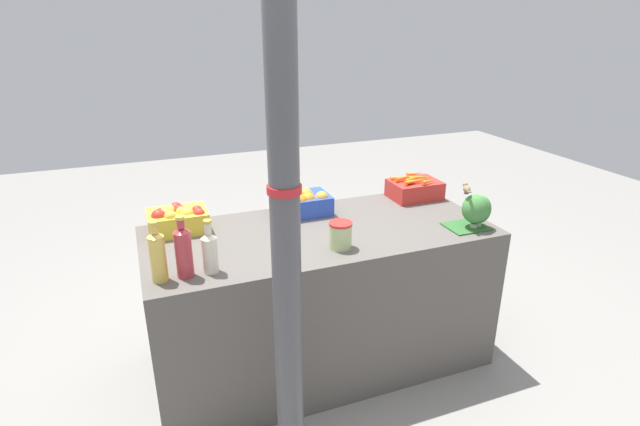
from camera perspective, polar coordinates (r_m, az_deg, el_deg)
ground_plane at (r=3.13m, az=0.00°, el=-16.27°), size 10.00×10.00×0.00m
market_table at (r=2.89m, az=0.00°, el=-9.65°), size 1.86×0.83×0.84m
support_pole at (r=1.79m, az=-4.04°, el=0.32°), size 0.13×0.13×2.54m
apple_crate at (r=2.77m, az=-16.01°, el=-0.58°), size 0.31×0.23×0.15m
orange_crate at (r=2.89m, az=-2.09°, el=1.17°), size 0.31×0.23×0.15m
carrot_crate at (r=3.22m, az=10.75°, el=2.79°), size 0.31×0.23×0.15m
broccoli_pile at (r=2.81m, az=17.43°, el=0.26°), size 0.23×0.19×0.19m
juice_bottle_golden at (r=2.26m, az=-18.06°, el=-4.65°), size 0.07×0.07×0.28m
juice_bottle_ruby at (r=2.26m, az=-15.33°, el=-4.21°), size 0.07×0.07×0.29m
juice_bottle_cloudy at (r=2.28m, az=-12.49°, el=-4.27°), size 0.07×0.07×0.25m
pickle_jar at (r=2.47m, az=2.35°, el=-2.54°), size 0.12×0.12×0.14m
sparrow_bird at (r=2.77m, az=16.41°, el=2.69°), size 0.07×0.13×0.05m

